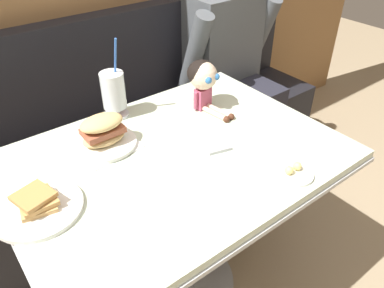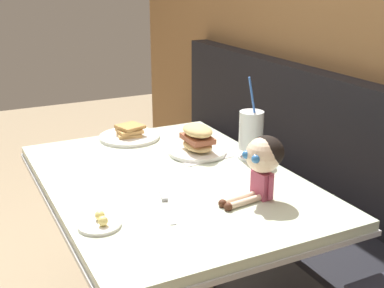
{
  "view_description": "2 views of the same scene",
  "coord_description": "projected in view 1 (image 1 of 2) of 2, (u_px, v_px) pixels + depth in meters",
  "views": [
    {
      "loc": [
        -0.58,
        -0.66,
        1.5
      ],
      "look_at": [
        0.04,
        0.14,
        0.78
      ],
      "focal_mm": 35.24,
      "sensor_mm": 36.0,
      "label": 1
    },
    {
      "loc": [
        1.47,
        -0.47,
        1.42
      ],
      "look_at": [
        0.02,
        0.25,
        0.86
      ],
      "focal_mm": 47.96,
      "sensor_mm": 36.0,
      "label": 2
    }
  ],
  "objects": [
    {
      "name": "butter_knife",
      "position": [
        229.0,
        148.0,
        1.29
      ],
      "size": [
        0.23,
        0.08,
        0.01
      ],
      "color": "silver",
      "rests_on": "diner_table"
    },
    {
      "name": "milkshake_glass",
      "position": [
        114.0,
        92.0,
        1.42
      ],
      "size": [
        0.1,
        0.1,
        0.31
      ],
      "color": "silver",
      "rests_on": "diner_table"
    },
    {
      "name": "booth_bench",
      "position": [
        106.0,
        160.0,
        1.92
      ],
      "size": [
        2.6,
        0.48,
        1.0
      ],
      "color": "black",
      "rests_on": "ground"
    },
    {
      "name": "seated_doll",
      "position": [
        203.0,
        78.0,
        1.45
      ],
      "size": [
        0.12,
        0.22,
        0.2
      ],
      "color": "#B74C6B",
      "rests_on": "diner_table"
    },
    {
      "name": "diner_table",
      "position": [
        177.0,
        196.0,
        1.39
      ],
      "size": [
        1.11,
        0.81,
        0.74
      ],
      "color": "beige",
      "rests_on": "ground"
    },
    {
      "name": "sandwich_plate",
      "position": [
        103.0,
        134.0,
        1.28
      ],
      "size": [
        0.22,
        0.22,
        0.12
      ],
      "color": "white",
      "rests_on": "diner_table"
    },
    {
      "name": "butter_saucer",
      "position": [
        294.0,
        173.0,
        1.18
      ],
      "size": [
        0.12,
        0.12,
        0.04
      ],
      "color": "white",
      "rests_on": "diner_table"
    },
    {
      "name": "toast_plate",
      "position": [
        37.0,
        206.0,
        1.05
      ],
      "size": [
        0.25,
        0.25,
        0.06
      ],
      "color": "white",
      "rests_on": "diner_table"
    },
    {
      "name": "diner_patron",
      "position": [
        227.0,
        50.0,
        2.02
      ],
      "size": [
        0.55,
        0.48,
        0.81
      ],
      "color": "#4C5156",
      "rests_on": "booth_bench"
    }
  ]
}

